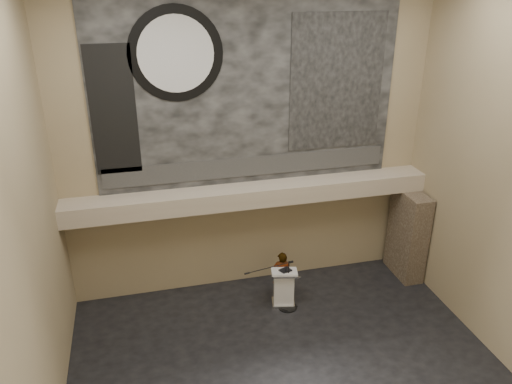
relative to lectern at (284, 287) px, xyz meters
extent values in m
plane|color=black|center=(-0.61, -2.52, -0.55)|extent=(10.00, 10.00, 0.00)
cube|color=#8E7C5A|center=(-0.61, 1.48, 3.70)|extent=(10.00, 0.02, 8.50)
cube|color=#8E7C5A|center=(-0.61, -6.52, 3.70)|extent=(10.00, 0.02, 8.50)
cube|color=#8E7C5A|center=(-5.61, -2.52, 3.70)|extent=(0.02, 8.00, 8.50)
cube|color=#8E7C5A|center=(4.39, -2.52, 3.70)|extent=(0.02, 8.00, 8.50)
cube|color=tan|center=(-0.61, 1.08, 2.40)|extent=(10.00, 0.80, 0.50)
cylinder|color=#B2893D|center=(-2.21, 1.03, 2.12)|extent=(0.04, 0.04, 0.06)
cylinder|color=#B2893D|center=(1.29, 1.03, 2.12)|extent=(0.04, 0.04, 0.06)
cube|color=black|center=(-0.61, 1.45, 5.15)|extent=(8.00, 0.05, 5.00)
cube|color=#2C2C2C|center=(-0.61, 1.41, 3.10)|extent=(7.76, 0.02, 0.55)
cylinder|color=black|center=(-2.41, 1.41, 6.15)|extent=(2.30, 0.02, 2.30)
cylinder|color=silver|center=(-2.41, 1.39, 6.15)|extent=(1.84, 0.02, 1.84)
cube|color=black|center=(1.79, 1.41, 5.25)|extent=(2.60, 0.02, 3.60)
cube|color=black|center=(-4.01, 1.41, 4.85)|extent=(1.10, 0.02, 3.20)
cube|color=#403427|center=(4.04, 0.63, 0.80)|extent=(0.60, 1.40, 2.70)
cube|color=silver|center=(0.00, 0.00, -0.51)|extent=(0.71, 0.59, 0.08)
cube|color=white|center=(0.00, 0.00, 0.01)|extent=(0.61, 0.49, 0.96)
cube|color=white|center=(0.00, -0.02, 0.52)|extent=(0.79, 0.63, 0.13)
cube|color=black|center=(0.03, -0.03, 0.56)|extent=(0.37, 0.33, 0.04)
cube|color=silver|center=(-0.08, -0.03, 0.55)|extent=(0.24, 0.32, 0.00)
imported|color=white|center=(0.04, 0.34, 0.17)|extent=(0.60, 0.46, 1.45)
cylinder|color=black|center=(0.07, -0.18, -0.54)|extent=(0.52, 0.52, 0.02)
cylinder|color=black|center=(0.07, -0.18, 0.19)|extent=(0.03, 0.03, 1.49)
cylinder|color=black|center=(-0.53, -0.29, 0.89)|extent=(1.34, 0.28, 0.02)
camera|label=1|loc=(-3.52, -10.95, 7.98)|focal=35.00mm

